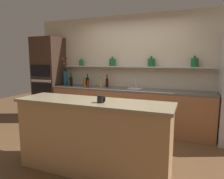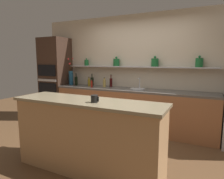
% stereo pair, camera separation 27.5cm
% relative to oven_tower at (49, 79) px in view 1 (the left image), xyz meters
% --- Properties ---
extents(ground_plane, '(12.00, 12.00, 0.00)m').
position_rel_oven_tower_xyz_m(ground_plane, '(2.26, -1.24, -1.07)').
color(ground_plane, brown).
extents(back_wall_unit, '(5.20, 0.28, 2.60)m').
position_rel_oven_tower_xyz_m(back_wall_unit, '(2.26, 0.36, 0.24)').
color(back_wall_unit, beige).
rests_on(back_wall_unit, ground_plane).
extents(back_counter_unit, '(3.62, 0.62, 0.92)m').
position_rel_oven_tower_xyz_m(back_counter_unit, '(2.17, 0.00, -0.61)').
color(back_counter_unit, '#99603D').
rests_on(back_counter_unit, ground_plane).
extents(island_counter, '(2.16, 0.61, 1.02)m').
position_rel_oven_tower_xyz_m(island_counter, '(2.26, -1.90, -0.55)').
color(island_counter, tan).
rests_on(island_counter, ground_plane).
extents(oven_tower, '(0.68, 0.64, 2.13)m').
position_rel_oven_tower_xyz_m(oven_tower, '(0.00, 0.00, 0.00)').
color(oven_tower, '#3D281E').
rests_on(oven_tower, ground_plane).
extents(flower_vase, '(0.13, 0.15, 0.70)m').
position_rel_oven_tower_xyz_m(flower_vase, '(0.48, 0.04, 0.05)').
color(flower_vase, navy).
rests_on(flower_vase, back_counter_unit).
extents(sink_fixture, '(0.32, 0.32, 0.25)m').
position_rel_oven_tower_xyz_m(sink_fixture, '(2.33, 0.01, -0.12)').
color(sink_fixture, '#B7B7BC').
rests_on(sink_fixture, back_counter_unit).
extents(bottle_wine_0, '(0.07, 0.07, 0.30)m').
position_rel_oven_tower_xyz_m(bottle_wine_0, '(1.60, 0.14, -0.04)').
color(bottle_wine_0, '#380C0C').
rests_on(bottle_wine_0, back_counter_unit).
extents(bottle_wine_1, '(0.08, 0.08, 0.30)m').
position_rel_oven_tower_xyz_m(bottle_wine_1, '(1.05, 0.16, -0.04)').
color(bottle_wine_1, black).
rests_on(bottle_wine_1, back_counter_unit).
extents(bottle_sauce_2, '(0.05, 0.05, 0.19)m').
position_rel_oven_tower_xyz_m(bottle_sauce_2, '(1.24, -0.17, -0.07)').
color(bottle_sauce_2, maroon).
rests_on(bottle_sauce_2, back_counter_unit).
extents(bottle_wine_3, '(0.08, 0.08, 0.31)m').
position_rel_oven_tower_xyz_m(bottle_wine_3, '(0.67, 0.02, -0.03)').
color(bottle_wine_3, black).
rests_on(bottle_wine_3, back_counter_unit).
extents(bottle_oil_4, '(0.06, 0.06, 0.23)m').
position_rel_oven_tower_xyz_m(bottle_oil_4, '(1.03, 0.05, -0.06)').
color(bottle_oil_4, olive).
rests_on(bottle_oil_4, back_counter_unit).
extents(bottle_spirit_5, '(0.07, 0.07, 0.23)m').
position_rel_oven_tower_xyz_m(bottle_spirit_5, '(1.48, 0.03, -0.05)').
color(bottle_spirit_5, tan).
rests_on(bottle_spirit_5, back_counter_unit).
extents(coffee_mug, '(0.11, 0.09, 0.10)m').
position_rel_oven_tower_xyz_m(coffee_mug, '(2.42, -1.98, 0.00)').
color(coffee_mug, black).
rests_on(coffee_mug, island_counter).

